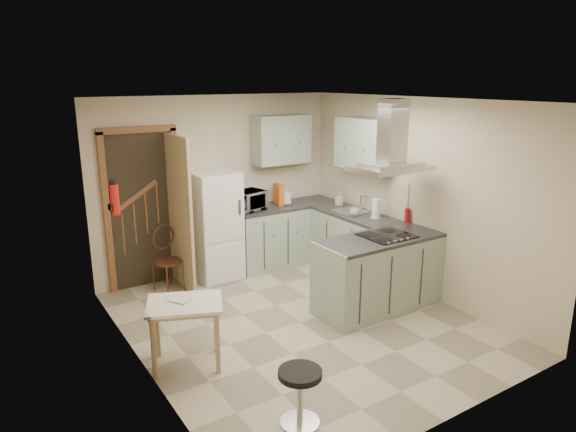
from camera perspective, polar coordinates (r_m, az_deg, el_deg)
floor at (r=6.03m, az=1.37°, el=-11.73°), size 4.20×4.20×0.00m
ceiling at (r=5.39m, az=1.54°, el=12.72°), size 4.20×4.20×0.00m
back_wall at (r=7.36m, az=-7.81°, el=3.45°), size 3.60×0.00×3.60m
left_wall at (r=4.84m, az=-16.47°, el=-3.27°), size 0.00×4.20×4.20m
right_wall at (r=6.73m, az=14.22°, el=2.01°), size 0.00×4.20×4.20m
doorway at (r=7.00m, az=-15.80°, el=0.71°), size 1.10×0.12×2.10m
fridge at (r=7.14m, az=-8.08°, el=-1.08°), size 0.60×0.60×1.50m
counter_back at (r=7.60m, az=-2.12°, el=-2.27°), size 1.08×0.60×0.90m
counter_right at (r=7.54m, az=6.03°, el=-2.51°), size 0.60×1.95×0.90m
splashback at (r=7.82m, az=-1.36°, el=3.52°), size 1.68×0.02×0.50m
wall_cabinet_back at (r=7.56m, az=-0.81°, el=8.50°), size 0.85×0.35×0.70m
wall_cabinet_right at (r=7.11m, az=8.54°, el=7.91°), size 0.35×0.90×0.70m
peninsula at (r=6.31m, az=10.09°, el=-6.24°), size 1.55×0.65×0.90m
hob at (r=6.23m, az=10.96°, el=-2.13°), size 0.58×0.50×0.01m
extractor_hood at (r=6.04m, az=11.35°, el=5.26°), size 0.90×0.55×0.10m
sink at (r=7.28m, az=6.99°, el=0.55°), size 0.45×0.40×0.01m
fire_extinguisher at (r=5.63m, az=-18.74°, el=1.75°), size 0.10×0.10×0.32m
drop_leaf_table at (r=5.19m, az=-11.25°, el=-12.69°), size 0.85×0.76×0.66m
bentwood_chair at (r=6.93m, az=-13.19°, el=-4.96°), size 0.44×0.44×0.79m
stool at (r=4.39m, az=1.33°, el=-19.42°), size 0.38×0.38×0.48m
microwave at (r=7.26m, az=-4.57°, el=1.68°), size 0.57×0.45×0.28m
kettle at (r=7.59m, az=-0.12°, el=1.99°), size 0.13×0.13×0.19m
cereal_box at (r=7.60m, az=-1.03°, el=2.44°), size 0.10×0.21×0.31m
soap_bottle at (r=7.60m, az=5.70°, el=1.88°), size 0.09×0.09×0.18m
paper_towel at (r=6.93m, az=9.75°, el=0.85°), size 0.12×0.12×0.28m
cup at (r=7.05m, az=7.43°, el=0.43°), size 0.16×0.16×0.10m
red_bottle at (r=6.83m, az=13.10°, el=0.07°), size 0.08×0.08×0.19m
book at (r=5.02m, az=-12.46°, el=-9.02°), size 0.22×0.24×0.09m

